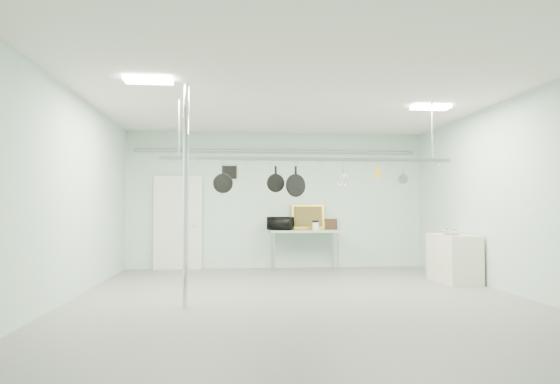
{
  "coord_description": "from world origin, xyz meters",
  "views": [
    {
      "loc": [
        -1.03,
        -7.76,
        1.38
      ],
      "look_at": [
        -0.21,
        1.0,
        1.69
      ],
      "focal_mm": 32.0,
      "sensor_mm": 36.0,
      "label": 1
    }
  ],
  "objects": [
    {
      "name": "wall_vent",
      "position": [
        -1.1,
        3.97,
        2.25
      ],
      "size": [
        0.3,
        0.04,
        0.3
      ],
      "primitive_type": "cube",
      "color": "black",
      "rests_on": "back_wall"
    },
    {
      "name": "saucepan",
      "position": [
        1.78,
        0.3,
        1.95
      ],
      "size": [
        0.16,
        0.09,
        0.27
      ],
      "primitive_type": null,
      "rotation": [
        0.0,
        0.0,
        0.03
      ],
      "color": "#B5B5BA",
      "rests_on": "pot_rack"
    },
    {
      "name": "whisk",
      "position": [
        0.77,
        0.3,
        1.92
      ],
      "size": [
        0.22,
        0.22,
        0.34
      ],
      "primitive_type": null,
      "rotation": [
        0.0,
        0.0,
        0.11
      ],
      "color": "silver",
      "rests_on": "pot_rack"
    },
    {
      "name": "conduit_pipe",
      "position": [
        0.0,
        3.9,
        2.75
      ],
      "size": [
        6.6,
        0.07,
        0.07
      ],
      "primitive_type": "cylinder",
      "rotation": [
        0.0,
        1.57,
        0.0
      ],
      "color": "gray",
      "rests_on": "back_wall"
    },
    {
      "name": "coffee_canister",
      "position": [
        0.85,
        3.53,
        0.99
      ],
      "size": [
        0.18,
        0.18,
        0.18
      ],
      "primitive_type": "cylinder",
      "rotation": [
        0.0,
        0.0,
        0.2
      ],
      "color": "white",
      "rests_on": "prep_table"
    },
    {
      "name": "painting_small",
      "position": [
        1.28,
        3.9,
        1.03
      ],
      "size": [
        0.3,
        0.09,
        0.25
      ],
      "primitive_type": "cube",
      "rotation": [
        -0.17,
        0.0,
        0.02
      ],
      "color": "#351F12",
      "rests_on": "prep_table"
    },
    {
      "name": "floor",
      "position": [
        0.0,
        0.0,
        0.0
      ],
      "size": [
        8.0,
        8.0,
        0.0
      ],
      "primitive_type": "plane",
      "color": "gray",
      "rests_on": "ground"
    },
    {
      "name": "chrome_pole",
      "position": [
        -1.7,
        -0.6,
        1.6
      ],
      "size": [
        0.08,
        0.08,
        3.2
      ],
      "primitive_type": "cylinder",
      "color": "silver",
      "rests_on": "floor"
    },
    {
      "name": "skillet_right",
      "position": [
        -0.01,
        0.3,
        1.84
      ],
      "size": [
        0.36,
        0.22,
        0.5
      ],
      "primitive_type": null,
      "rotation": [
        0.0,
        0.0,
        0.45
      ],
      "color": "black",
      "rests_on": "pot_rack"
    },
    {
      "name": "light_panel_right",
      "position": [
        2.4,
        0.6,
        3.16
      ],
      "size": [
        0.65,
        0.3,
        0.05
      ],
      "primitive_type": "cube",
      "color": "white",
      "rests_on": "ceiling"
    },
    {
      "name": "fruit_bowl",
      "position": [
        3.03,
        1.23,
        0.95
      ],
      "size": [
        0.49,
        0.49,
        0.09
      ],
      "primitive_type": "imported",
      "rotation": [
        0.0,
        0.0,
        -0.43
      ],
      "color": "silver",
      "rests_on": "side_cabinet"
    },
    {
      "name": "light_panel_left",
      "position": [
        -2.2,
        -0.8,
        3.16
      ],
      "size": [
        0.65,
        0.3,
        0.05
      ],
      "primitive_type": "cube",
      "color": "white",
      "rests_on": "ceiling"
    },
    {
      "name": "prep_table",
      "position": [
        0.6,
        3.6,
        0.83
      ],
      "size": [
        1.6,
        0.7,
        0.91
      ],
      "color": "#A1BDAE",
      "rests_on": "floor"
    },
    {
      "name": "back_wall",
      "position": [
        0.0,
        3.99,
        1.6
      ],
      "size": [
        7.0,
        0.02,
        3.2
      ],
      "primitive_type": "cube",
      "color": "silver",
      "rests_on": "floor"
    },
    {
      "name": "grater",
      "position": [
        1.36,
        0.3,
        1.99
      ],
      "size": [
        0.08,
        0.02,
        0.2
      ],
      "primitive_type": null,
      "rotation": [
        0.0,
        0.0,
        -0.11
      ],
      "color": "gold",
      "rests_on": "pot_rack"
    },
    {
      "name": "fruit_cluster",
      "position": [
        3.03,
        1.23,
        0.99
      ],
      "size": [
        0.24,
        0.24,
        0.09
      ],
      "primitive_type": null,
      "color": "#A81A0F",
      "rests_on": "fruit_bowl"
    },
    {
      "name": "side_cabinet",
      "position": [
        3.15,
        1.4,
        0.45
      ],
      "size": [
        0.6,
        1.2,
        0.9
      ],
      "primitive_type": "cube",
      "color": "silver",
      "rests_on": "floor"
    },
    {
      "name": "pot_rack",
      "position": [
        0.2,
        0.3,
        2.23
      ],
      "size": [
        4.8,
        0.06,
        1.0
      ],
      "color": "#B7B7BC",
      "rests_on": "ceiling"
    },
    {
      "name": "door",
      "position": [
        -2.3,
        3.94,
        1.05
      ],
      "size": [
        1.1,
        0.1,
        2.2
      ],
      "primitive_type": "cube",
      "color": "silver",
      "rests_on": "floor"
    },
    {
      "name": "skillet_left",
      "position": [
        -1.19,
        0.3,
        1.87
      ],
      "size": [
        0.31,
        0.06,
        0.42
      ],
      "primitive_type": null,
      "rotation": [
        0.0,
        0.0,
        0.0
      ],
      "color": "black",
      "rests_on": "pot_rack"
    },
    {
      "name": "microwave",
      "position": [
        0.06,
        3.62,
        1.06
      ],
      "size": [
        0.65,
        0.55,
        0.3
      ],
      "primitive_type": "imported",
      "rotation": [
        0.0,
        0.0,
        2.76
      ],
      "color": "black",
      "rests_on": "prep_table"
    },
    {
      "name": "right_wall",
      "position": [
        3.49,
        0.0,
        1.6
      ],
      "size": [
        0.02,
        8.0,
        3.2
      ],
      "primitive_type": "cube",
      "color": "silver",
      "rests_on": "floor"
    },
    {
      "name": "skillet_mid",
      "position": [
        -0.34,
        0.3,
        1.87
      ],
      "size": [
        0.3,
        0.12,
        0.42
      ],
      "primitive_type": null,
      "rotation": [
        0.0,
        0.0,
        0.22
      ],
      "color": "black",
      "rests_on": "pot_rack"
    },
    {
      "name": "painting_large",
      "position": [
        0.73,
        3.9,
        1.2
      ],
      "size": [
        0.78,
        0.14,
        0.58
      ],
      "primitive_type": "cube",
      "rotation": [
        -0.14,
        0.0,
        0.01
      ],
      "color": "gold",
      "rests_on": "prep_table"
    },
    {
      "name": "ceiling",
      "position": [
        0.0,
        0.0,
        3.19
      ],
      "size": [
        7.0,
        8.0,
        0.02
      ],
      "primitive_type": "cube",
      "color": "silver",
      "rests_on": "back_wall"
    }
  ]
}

